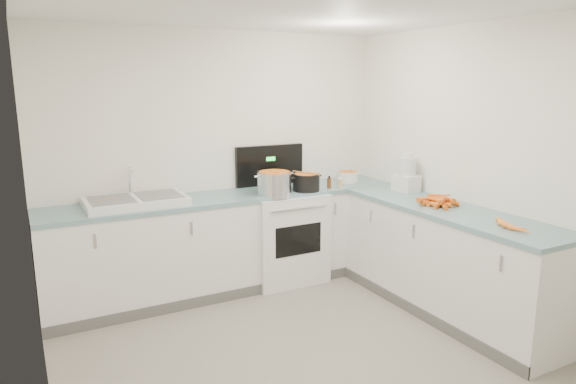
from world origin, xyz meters
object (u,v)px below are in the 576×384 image
mixing_bowl (347,177)px  food_processor (407,175)px  sink (136,201)px  stove (283,234)px  steel_pot (274,184)px  spice_jar (340,183)px  extract_bottle (329,183)px  black_pot (306,183)px

mixing_bowl → food_processor: bearing=-71.6°
sink → mixing_bowl: bearing=0.7°
stove → steel_pot: (-0.17, -0.16, 0.57)m
steel_pot → mixing_bowl: size_ratio=1.36×
steel_pot → mixing_bowl: bearing=11.4°
spice_jar → food_processor: food_processor is taller
mixing_bowl → extract_bottle: 0.42m
food_processor → stove: bearing=148.4°
food_processor → black_pot: bearing=150.6°
black_pot → mixing_bowl: size_ratio=1.11×
sink → black_pot: bearing=-6.1°
extract_bottle → stove: bearing=159.8°
sink → spice_jar: bearing=-5.3°
steel_pot → mixing_bowl: 1.01m
stove → food_processor: (1.05, -0.65, 0.63)m
sink → extract_bottle: sink is taller
steel_pot → extract_bottle: (0.62, -0.01, -0.05)m
steel_pot → sink: bearing=172.3°
stove → sink: bearing=179.4°
steel_pot → black_pot: bearing=-0.1°
steel_pot → black_pot: steel_pot is taller
food_processor → sink: bearing=165.2°
stove → mixing_bowl: stove is taller
mixing_bowl → spice_jar: 0.33m
steel_pot → food_processor: (1.22, -0.49, 0.06)m
black_pot → food_processor: (0.86, -0.49, 0.09)m
stove → food_processor: size_ratio=3.55×
stove → sink: size_ratio=1.58×
black_pot → spice_jar: size_ratio=3.28×
stove → spice_jar: stove is taller
steel_pot → black_pot: size_ratio=1.23×
sink → extract_bottle: size_ratio=8.22×
black_pot → extract_bottle: size_ratio=2.54×
sink → steel_pot: bearing=-7.7°
extract_bottle → food_processor: (0.60, -0.48, 0.11)m
stove → spice_jar: 0.79m
mixing_bowl → food_processor: size_ratio=0.63×
black_pot → mixing_bowl: 0.67m
food_processor → steel_pot: bearing=158.2°
extract_bottle → food_processor: food_processor is taller
black_pot → mixing_bowl: (0.64, 0.20, -0.02)m
mixing_bowl → food_processor: 0.73m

